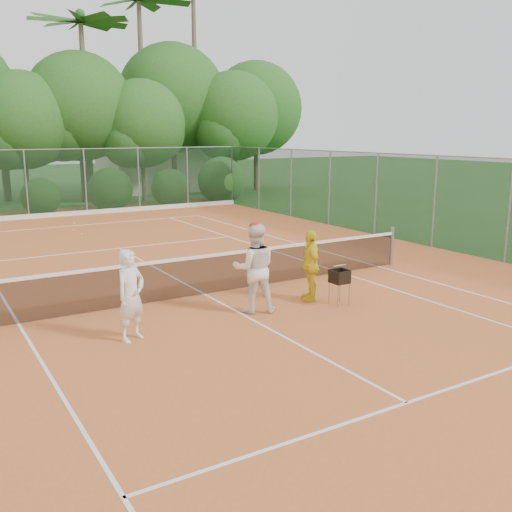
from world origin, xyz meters
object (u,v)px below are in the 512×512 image
(player_white, at_px, (131,295))
(player_center_grp, at_px, (254,268))
(player_yellow, at_px, (310,265))
(ball_hopper, at_px, (340,277))

(player_white, bearing_deg, player_center_grp, -19.66)
(player_white, height_order, player_yellow, player_white)
(player_white, height_order, player_center_grp, player_center_grp)
(player_white, distance_m, player_yellow, 4.33)
(player_yellow, bearing_deg, player_center_grp, -64.81)
(player_center_grp, bearing_deg, player_white, -174.32)
(ball_hopper, bearing_deg, player_center_grp, 141.21)
(player_white, xyz_separation_m, ball_hopper, (4.62, -0.28, -0.21))
(player_white, distance_m, player_center_grp, 2.79)
(player_center_grp, relative_size, ball_hopper, 2.41)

